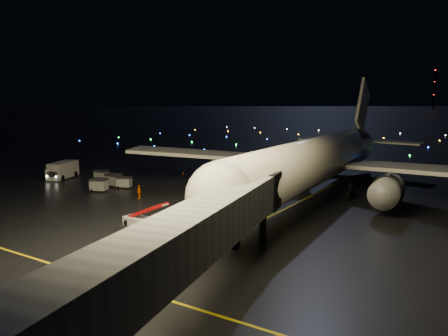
{
  "coord_description": "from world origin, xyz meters",
  "views": [
    {
      "loc": [
        32.89,
        -30.55,
        12.79
      ],
      "look_at": [
        6.02,
        12.0,
        5.0
      ],
      "focal_mm": 35.0,
      "sensor_mm": 36.0,
      "label": 1
    }
  ],
  "objects_px": {
    "baggage_cart_0": "(124,182)",
    "baggage_cart_1": "(99,185)",
    "pushback_tug": "(161,255)",
    "baggage_cart_3": "(113,180)",
    "airliner": "(324,133)",
    "belt_loader": "(141,213)",
    "service_truck": "(63,170)",
    "crew_c": "(139,192)",
    "baggage_cart_2": "(101,176)"
  },
  "relations": [
    {
      "from": "baggage_cart_0",
      "to": "baggage_cart_1",
      "type": "xyz_separation_m",
      "value": [
        -1.22,
        -3.73,
        0.08
      ]
    },
    {
      "from": "pushback_tug",
      "to": "baggage_cart_0",
      "type": "bearing_deg",
      "value": 126.04
    },
    {
      "from": "baggage_cart_3",
      "to": "pushback_tug",
      "type": "bearing_deg",
      "value": -38.85
    },
    {
      "from": "airliner",
      "to": "belt_loader",
      "type": "relative_size",
      "value": 10.2
    },
    {
      "from": "pushback_tug",
      "to": "baggage_cart_1",
      "type": "height_order",
      "value": "pushback_tug"
    },
    {
      "from": "pushback_tug",
      "to": "baggage_cart_1",
      "type": "relative_size",
      "value": 2.03
    },
    {
      "from": "airliner",
      "to": "service_truck",
      "type": "relative_size",
      "value": 7.87
    },
    {
      "from": "crew_c",
      "to": "baggage_cart_3",
      "type": "bearing_deg",
      "value": -132.93
    },
    {
      "from": "airliner",
      "to": "pushback_tug",
      "type": "relative_size",
      "value": 13.22
    },
    {
      "from": "baggage_cart_0",
      "to": "baggage_cart_1",
      "type": "bearing_deg",
      "value": -132.49
    },
    {
      "from": "baggage_cart_0",
      "to": "crew_c",
      "type": "bearing_deg",
      "value": -55.24
    },
    {
      "from": "belt_loader",
      "to": "crew_c",
      "type": "xyz_separation_m",
      "value": [
        -9.1,
        9.42,
        -0.5
      ]
    },
    {
      "from": "belt_loader",
      "to": "baggage_cart_1",
      "type": "bearing_deg",
      "value": 155.16
    },
    {
      "from": "baggage_cart_1",
      "to": "baggage_cart_3",
      "type": "xyz_separation_m",
      "value": [
        -1.1,
        3.8,
        0.01
      ]
    },
    {
      "from": "belt_loader",
      "to": "baggage_cart_0",
      "type": "xyz_separation_m",
      "value": [
        -15.89,
        13.48,
        -0.55
      ]
    },
    {
      "from": "baggage_cart_0",
      "to": "airliner",
      "type": "bearing_deg",
      "value": -1.09
    },
    {
      "from": "airliner",
      "to": "baggage_cart_1",
      "type": "height_order",
      "value": "airliner"
    },
    {
      "from": "baggage_cart_0",
      "to": "baggage_cart_3",
      "type": "relative_size",
      "value": 0.9
    },
    {
      "from": "baggage_cart_0",
      "to": "baggage_cart_1",
      "type": "height_order",
      "value": "baggage_cart_1"
    },
    {
      "from": "baggage_cart_1",
      "to": "baggage_cart_2",
      "type": "distance_m",
      "value": 8.43
    },
    {
      "from": "belt_loader",
      "to": "baggage_cart_1",
      "type": "xyz_separation_m",
      "value": [
        -17.11,
        9.75,
        -0.47
      ]
    },
    {
      "from": "airliner",
      "to": "pushback_tug",
      "type": "bearing_deg",
      "value": -95.19
    },
    {
      "from": "service_truck",
      "to": "baggage_cart_2",
      "type": "xyz_separation_m",
      "value": [
        7.26,
        1.66,
        -0.52
      ]
    },
    {
      "from": "airliner",
      "to": "pushback_tug",
      "type": "height_order",
      "value": "airliner"
    },
    {
      "from": "service_truck",
      "to": "crew_c",
      "type": "bearing_deg",
      "value": -33.19
    },
    {
      "from": "pushback_tug",
      "to": "crew_c",
      "type": "relative_size",
      "value": 2.48
    },
    {
      "from": "crew_c",
      "to": "baggage_cart_2",
      "type": "distance_m",
      "value": 15.35
    },
    {
      "from": "baggage_cart_2",
      "to": "baggage_cart_0",
      "type": "bearing_deg",
      "value": -31.78
    },
    {
      "from": "pushback_tug",
      "to": "crew_c",
      "type": "bearing_deg",
      "value": 123.14
    },
    {
      "from": "airliner",
      "to": "baggage_cart_1",
      "type": "xyz_separation_m",
      "value": [
        -27.54,
        -15.06,
        -7.46
      ]
    },
    {
      "from": "baggage_cart_2",
      "to": "baggage_cart_3",
      "type": "relative_size",
      "value": 0.91
    },
    {
      "from": "pushback_tug",
      "to": "baggage_cart_1",
      "type": "bearing_deg",
      "value": 132.65
    },
    {
      "from": "airliner",
      "to": "baggage_cart_3",
      "type": "bearing_deg",
      "value": -161.65
    },
    {
      "from": "pushback_tug",
      "to": "crew_c",
      "type": "height_order",
      "value": "pushback_tug"
    },
    {
      "from": "pushback_tug",
      "to": "service_truck",
      "type": "height_order",
      "value": "service_truck"
    },
    {
      "from": "belt_loader",
      "to": "crew_c",
      "type": "bearing_deg",
      "value": 138.84
    },
    {
      "from": "belt_loader",
      "to": "baggage_cart_1",
      "type": "relative_size",
      "value": 2.62
    },
    {
      "from": "baggage_cart_1",
      "to": "baggage_cart_3",
      "type": "bearing_deg",
      "value": 84.64
    },
    {
      "from": "baggage_cart_2",
      "to": "baggage_cart_3",
      "type": "bearing_deg",
      "value": -38.24
    },
    {
      "from": "belt_loader",
      "to": "baggage_cart_2",
      "type": "distance_m",
      "value": 27.93
    },
    {
      "from": "crew_c",
      "to": "baggage_cart_0",
      "type": "relative_size",
      "value": 0.9
    },
    {
      "from": "airliner",
      "to": "belt_loader",
      "type": "bearing_deg",
      "value": -115.9
    },
    {
      "from": "baggage_cart_0",
      "to": "baggage_cart_3",
      "type": "xyz_separation_m",
      "value": [
        -2.32,
        0.07,
        0.09
      ]
    },
    {
      "from": "pushback_tug",
      "to": "service_truck",
      "type": "distance_m",
      "value": 45.18
    },
    {
      "from": "airliner",
      "to": "belt_loader",
      "type": "distance_m",
      "value": 27.8
    },
    {
      "from": "airliner",
      "to": "baggage_cart_2",
      "type": "distance_m",
      "value": 35.57
    },
    {
      "from": "airliner",
      "to": "crew_c",
      "type": "height_order",
      "value": "airliner"
    },
    {
      "from": "crew_c",
      "to": "pushback_tug",
      "type": "bearing_deg",
      "value": 28.46
    },
    {
      "from": "belt_loader",
      "to": "baggage_cart_1",
      "type": "height_order",
      "value": "belt_loader"
    },
    {
      "from": "airliner",
      "to": "baggage_cart_0",
      "type": "xyz_separation_m",
      "value": [
        -26.32,
        -11.33,
        -7.54
      ]
    }
  ]
}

